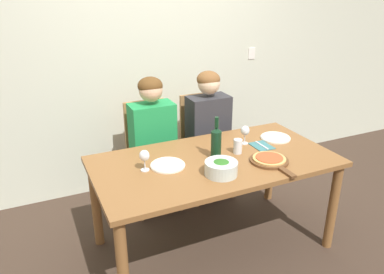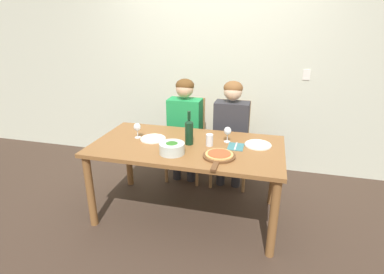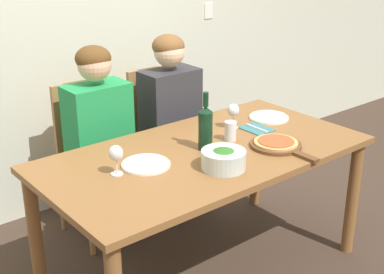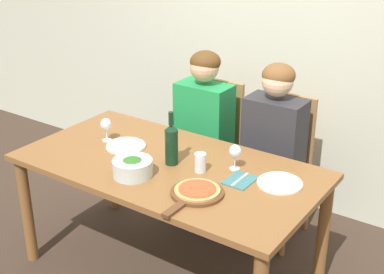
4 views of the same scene
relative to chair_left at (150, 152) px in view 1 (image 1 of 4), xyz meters
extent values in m
plane|color=#3D2D23|center=(0.23, -0.82, -0.52)|extent=(40.00, 40.00, 0.00)
cube|color=beige|center=(0.23, 0.45, 0.83)|extent=(10.00, 0.05, 2.70)
cube|color=white|center=(1.33, 0.43, 0.73)|extent=(0.08, 0.01, 0.12)
cube|color=brown|center=(0.23, -0.82, 0.22)|extent=(1.76, 0.92, 0.04)
cylinder|color=brown|center=(-0.59, -1.22, -0.16)|extent=(0.07, 0.07, 0.72)
cylinder|color=brown|center=(1.05, -1.22, -0.16)|extent=(0.07, 0.07, 0.72)
cylinder|color=brown|center=(-0.59, -0.43, -0.16)|extent=(0.07, 0.07, 0.72)
cylinder|color=brown|center=(1.05, -0.43, -0.16)|extent=(0.07, 0.07, 0.72)
cube|color=#9E7042|center=(0.00, -0.08, -0.08)|extent=(0.42, 0.42, 0.04)
cube|color=#9E7042|center=(0.00, 0.12, 0.20)|extent=(0.38, 0.03, 0.51)
cylinder|color=#9E7042|center=(-0.19, -0.27, -0.31)|extent=(0.04, 0.04, 0.43)
cylinder|color=#9E7042|center=(0.19, -0.27, -0.31)|extent=(0.04, 0.04, 0.43)
cylinder|color=#9E7042|center=(-0.19, 0.11, -0.31)|extent=(0.04, 0.04, 0.43)
cylinder|color=#9E7042|center=(0.19, 0.11, -0.31)|extent=(0.04, 0.04, 0.43)
cube|color=#9E7042|center=(0.54, -0.08, -0.08)|extent=(0.42, 0.42, 0.04)
cube|color=#9E7042|center=(0.54, 0.12, 0.20)|extent=(0.38, 0.03, 0.51)
cylinder|color=#9E7042|center=(0.35, -0.27, -0.31)|extent=(0.04, 0.04, 0.43)
cylinder|color=#9E7042|center=(0.73, -0.27, -0.31)|extent=(0.04, 0.04, 0.43)
cylinder|color=#9E7042|center=(0.35, 0.11, -0.31)|extent=(0.04, 0.04, 0.43)
cylinder|color=#9E7042|center=(0.73, 0.11, -0.31)|extent=(0.04, 0.04, 0.43)
cylinder|color=#28282D|center=(-0.09, -0.16, -0.29)|extent=(0.10, 0.10, 0.46)
cylinder|color=#28282D|center=(0.09, -0.16, -0.29)|extent=(0.10, 0.10, 0.46)
cube|color=#1E8C47|center=(0.00, -0.10, 0.21)|extent=(0.38, 0.22, 0.54)
cylinder|color=#1E8C47|center=(-0.20, -0.34, 0.06)|extent=(0.07, 0.31, 0.14)
cylinder|color=#1E8C47|center=(0.20, -0.34, 0.06)|extent=(0.07, 0.31, 0.14)
sphere|color=#DBAD89|center=(0.00, -0.10, 0.60)|extent=(0.20, 0.20, 0.20)
ellipsoid|color=#563819|center=(0.00, -0.09, 0.64)|extent=(0.21, 0.21, 0.15)
cylinder|color=#28282D|center=(0.45, -0.16, -0.29)|extent=(0.10, 0.10, 0.46)
cylinder|color=#28282D|center=(0.63, -0.16, -0.29)|extent=(0.10, 0.10, 0.46)
cube|color=#2D2D33|center=(0.54, -0.10, 0.21)|extent=(0.38, 0.22, 0.54)
cylinder|color=#2D2D33|center=(0.34, -0.34, 0.06)|extent=(0.07, 0.31, 0.14)
cylinder|color=#2D2D33|center=(0.74, -0.34, 0.06)|extent=(0.07, 0.31, 0.14)
sphere|color=beige|center=(0.54, -0.10, 0.60)|extent=(0.20, 0.20, 0.20)
ellipsoid|color=brown|center=(0.54, -0.09, 0.64)|extent=(0.21, 0.21, 0.15)
cylinder|color=black|center=(0.24, -0.81, 0.34)|extent=(0.08, 0.08, 0.21)
cone|color=black|center=(0.24, -0.81, 0.46)|extent=(0.08, 0.08, 0.03)
cylinder|color=black|center=(0.24, -0.81, 0.52)|extent=(0.03, 0.03, 0.08)
cylinder|color=silver|center=(0.15, -1.05, 0.28)|extent=(0.22, 0.22, 0.09)
ellipsoid|color=#2D6B23|center=(0.15, -1.05, 0.29)|extent=(0.18, 0.18, 0.10)
cylinder|color=silver|center=(-0.13, -0.79, 0.24)|extent=(0.25, 0.25, 0.01)
torus|color=silver|center=(-0.13, -0.79, 0.25)|extent=(0.24, 0.24, 0.01)
cylinder|color=silver|center=(0.87, -0.69, 0.24)|extent=(0.25, 0.25, 0.01)
torus|color=silver|center=(0.87, -0.69, 0.25)|extent=(0.24, 0.24, 0.01)
cylinder|color=brown|center=(0.56, -1.02, 0.25)|extent=(0.28, 0.28, 0.02)
cube|color=brown|center=(0.56, -1.23, 0.25)|extent=(0.04, 0.14, 0.02)
cylinder|color=tan|center=(0.56, -1.02, 0.26)|extent=(0.24, 0.24, 0.01)
cylinder|color=#AD4C28|center=(0.56, -1.02, 0.27)|extent=(0.20, 0.20, 0.01)
cylinder|color=silver|center=(-0.29, -0.78, 0.24)|extent=(0.06, 0.06, 0.01)
cylinder|color=silver|center=(-0.29, -0.78, 0.28)|extent=(0.01, 0.01, 0.07)
ellipsoid|color=silver|center=(-0.29, -0.78, 0.35)|extent=(0.07, 0.07, 0.08)
ellipsoid|color=maroon|center=(-0.29, -0.78, 0.34)|extent=(0.06, 0.06, 0.03)
cylinder|color=silver|center=(0.58, -0.67, 0.24)|extent=(0.06, 0.06, 0.01)
cylinder|color=silver|center=(0.58, -0.67, 0.28)|extent=(0.01, 0.01, 0.07)
ellipsoid|color=silver|center=(0.58, -0.67, 0.35)|extent=(0.07, 0.07, 0.08)
ellipsoid|color=maroon|center=(0.58, -0.67, 0.34)|extent=(0.06, 0.06, 0.03)
cylinder|color=silver|center=(0.43, -0.80, 0.29)|extent=(0.07, 0.07, 0.11)
cube|color=#387075|center=(0.67, -0.77, 0.24)|extent=(0.14, 0.18, 0.01)
cube|color=silver|center=(0.67, -0.77, 0.25)|extent=(0.01, 0.17, 0.01)
camera|label=1|loc=(-0.96, -2.99, 1.42)|focal=35.00mm
camera|label=2|loc=(0.92, -3.31, 1.30)|focal=28.00mm
camera|label=3|loc=(-1.48, -2.81, 1.34)|focal=50.00mm
camera|label=4|loc=(1.90, -3.03, 1.60)|focal=50.00mm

